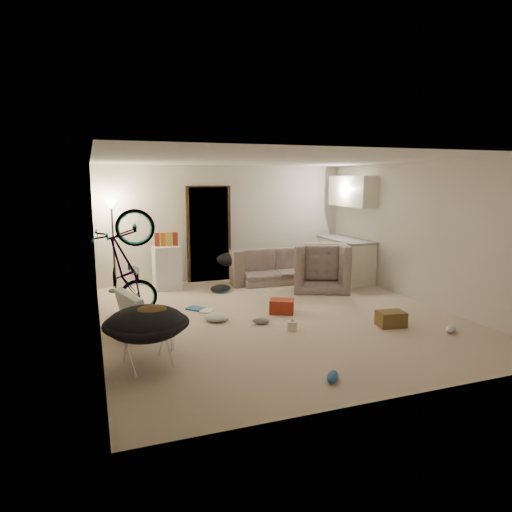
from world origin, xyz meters
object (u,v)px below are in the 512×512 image
object	(u,v)px
tv_box	(133,313)
floor_lamp	(112,226)
kitchen_counter	(345,260)
bicycle	(127,288)
mini_fridge	(167,267)
sofa	(272,268)
drink_case_a	(391,319)
juicer	(292,325)
drink_case_b	(282,306)
armchair	(319,271)
saucer_chair	(147,331)

from	to	relation	value
tv_box	floor_lamp	bearing A→B (deg)	76.90
kitchen_counter	bicycle	bearing A→B (deg)	-166.23
floor_lamp	mini_fridge	bearing A→B (deg)	-5.68
kitchen_counter	sofa	xyz separation A→B (m)	(-1.56, 0.45, -0.16)
bicycle	drink_case_a	xyz separation A→B (m)	(3.71, -1.89, -0.35)
tv_box	drink_case_a	distance (m)	3.86
floor_lamp	juicer	distance (m)	4.27
kitchen_counter	drink_case_b	xyz separation A→B (m)	(-2.31, -1.85, -0.33)
armchair	sofa	bearing A→B (deg)	-27.97
armchair	drink_case_a	distance (m)	2.64
drink_case_b	kitchen_counter	bearing A→B (deg)	66.11
kitchen_counter	drink_case_a	world-z (taller)	kitchen_counter
tv_box	saucer_chair	bearing A→B (deg)	-102.82
bicycle	mini_fridge	xyz separation A→B (m)	(0.91, 1.71, -0.03)
kitchen_counter	drink_case_b	world-z (taller)	kitchen_counter
floor_lamp	sofa	bearing A→B (deg)	-3.50
mini_fridge	drink_case_a	bearing A→B (deg)	-52.79
armchair	floor_lamp	bearing A→B (deg)	7.96
bicycle	tv_box	world-z (taller)	bicycle
bicycle	kitchen_counter	bearing A→B (deg)	-69.13
saucer_chair	tv_box	distance (m)	1.27
floor_lamp	kitchen_counter	world-z (taller)	floor_lamp
tv_box	drink_case_b	distance (m)	2.44
saucer_chair	bicycle	bearing A→B (deg)	91.44
mini_fridge	armchair	bearing A→B (deg)	-18.91
sofa	bicycle	xyz separation A→B (m)	(-3.17, -1.61, 0.18)
drink_case_b	juicer	world-z (taller)	drink_case_b
sofa	saucer_chair	distance (m)	4.86
sofa	drink_case_b	world-z (taller)	sofa
mini_fridge	bicycle	bearing A→B (deg)	-118.62
mini_fridge	drink_case_b	bearing A→B (deg)	-58.35
kitchen_counter	bicycle	distance (m)	4.87
floor_lamp	mini_fridge	distance (m)	1.33
saucer_chair	tv_box	world-z (taller)	saucer_chair
kitchen_counter	floor_lamp	bearing A→B (deg)	172.34
kitchen_counter	juicer	xyz separation A→B (m)	(-2.52, -2.73, -0.35)
juicer	mini_fridge	bearing A→B (deg)	111.64
sofa	armchair	distance (m)	1.13
tv_box	sofa	bearing A→B (deg)	22.68
sofa	mini_fridge	world-z (taller)	mini_fridge
kitchen_counter	drink_case_a	xyz separation A→B (m)	(-1.02, -3.05, -0.32)
drink_case_b	floor_lamp	bearing A→B (deg)	162.74
bicycle	tv_box	bearing A→B (deg)	-172.90
drink_case_a	drink_case_b	bearing A→B (deg)	145.76
tv_box	kitchen_counter	bearing A→B (deg)	7.86
floor_lamp	sofa	size ratio (longest dim) A/B	0.93
mini_fridge	drink_case_a	size ratio (longest dim) A/B	2.16
kitchen_counter	drink_case_b	distance (m)	2.97
floor_lamp	juicer	world-z (taller)	floor_lamp
armchair	saucer_chair	bearing A→B (deg)	59.88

